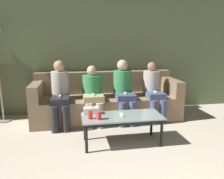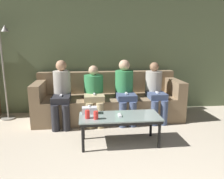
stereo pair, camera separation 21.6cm
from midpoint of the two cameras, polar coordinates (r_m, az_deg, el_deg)
The scene contains 11 objects.
wall_back at distance 4.68m, azimuth -3.80°, elevation 10.10°, with size 12.00×0.06×2.60m.
couch at distance 4.32m, azimuth -2.85°, elevation -3.22°, with size 2.78×0.90×0.89m.
coffee_table at distance 3.21m, azimuth 0.68°, elevation -7.58°, with size 1.17×0.51×0.43m.
cup_near_left at distance 3.07m, azimuth -7.76°, elevation -6.58°, with size 0.07×0.07×0.12m.
cup_near_right at distance 3.04m, azimuth -5.50°, elevation -6.78°, with size 0.07×0.07×0.11m.
tissue_box at distance 3.28m, azimuth -7.35°, elevation -5.50°, with size 0.22×0.12×0.13m.
game_remote at distance 3.19m, azimuth 0.68°, elevation -6.68°, with size 0.04×0.15×0.02m.
seated_person_left_end at distance 4.01m, azimuth -14.90°, elevation -0.50°, with size 0.31×0.69×1.16m.
seated_person_mid_left at distance 4.02m, azimuth -6.60°, elevation -0.66°, with size 0.36×0.65×1.05m.
seated_person_mid_right at distance 4.09m, azimuth 1.51°, elevation 0.29°, with size 0.34×0.66×1.16m.
seated_person_right_end at distance 4.24m, azimuth 9.23°, elevation 0.10°, with size 0.31×0.63×1.10m.
Camera 1 is at (-0.62, -0.68, 1.48)m, focal length 35.00 mm.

